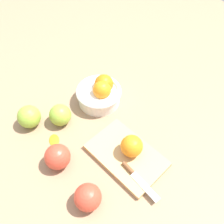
# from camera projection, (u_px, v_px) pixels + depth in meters

# --- Properties ---
(ground_plane) EXTENTS (2.40, 2.40, 0.00)m
(ground_plane) POSITION_uv_depth(u_px,v_px,m) (86.00, 137.00, 0.89)
(ground_plane) COLOR #997556
(bowl) EXTENTS (0.17, 0.17, 0.11)m
(bowl) POSITION_uv_depth(u_px,v_px,m) (100.00, 93.00, 0.96)
(bowl) COLOR white
(bowl) RESTS_ON ground_plane
(cutting_board) EXTENTS (0.26, 0.18, 0.02)m
(cutting_board) POSITION_uv_depth(u_px,v_px,m) (126.00, 155.00, 0.83)
(cutting_board) COLOR tan
(cutting_board) RESTS_ON ground_plane
(orange_on_board) EXTENTS (0.07, 0.07, 0.07)m
(orange_on_board) POSITION_uv_depth(u_px,v_px,m) (132.00, 146.00, 0.80)
(orange_on_board) COLOR orange
(orange_on_board) RESTS_ON cutting_board
(knife) EXTENTS (0.16, 0.02, 0.01)m
(knife) POSITION_uv_depth(u_px,v_px,m) (135.00, 176.00, 0.77)
(knife) COLOR silver
(knife) RESTS_ON cutting_board
(apple_front_right) EXTENTS (0.08, 0.08, 0.08)m
(apple_front_right) POSITION_uv_depth(u_px,v_px,m) (88.00, 197.00, 0.71)
(apple_front_right) COLOR #D6422D
(apple_front_right) RESTS_ON ground_plane
(apple_front_center) EXTENTS (0.08, 0.08, 0.08)m
(apple_front_center) POSITION_uv_depth(u_px,v_px,m) (58.00, 157.00, 0.79)
(apple_front_center) COLOR #D6422D
(apple_front_center) RESTS_ON ground_plane
(apple_front_left) EXTENTS (0.08, 0.08, 0.08)m
(apple_front_left) POSITION_uv_depth(u_px,v_px,m) (29.00, 117.00, 0.89)
(apple_front_left) COLOR #8EB738
(apple_front_left) RESTS_ON ground_plane
(apple_mid_left) EXTENTS (0.08, 0.08, 0.08)m
(apple_mid_left) POSITION_uv_depth(u_px,v_px,m) (60.00, 115.00, 0.90)
(apple_mid_left) COLOR #8EB738
(apple_mid_left) RESTS_ON ground_plane
(citrus_peel) EXTENTS (0.06, 0.06, 0.01)m
(citrus_peel) POSITION_uv_depth(u_px,v_px,m) (54.00, 140.00, 0.87)
(citrus_peel) COLOR orange
(citrus_peel) RESTS_ON ground_plane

